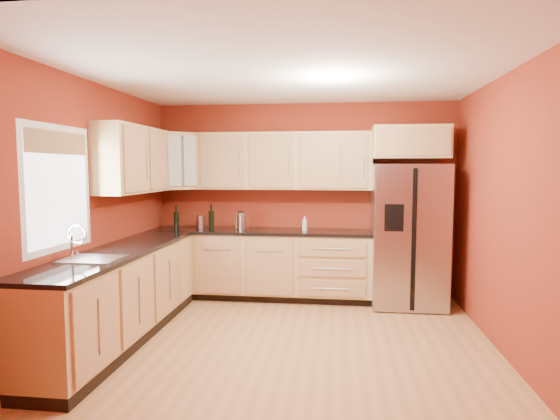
% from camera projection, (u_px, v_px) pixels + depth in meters
% --- Properties ---
extents(floor, '(4.00, 4.00, 0.00)m').
position_uv_depth(floor, '(287.00, 348.00, 4.51)').
color(floor, '#AA7F41').
rests_on(floor, ground).
extents(ceiling, '(4.00, 4.00, 0.00)m').
position_uv_depth(ceiling, '(288.00, 73.00, 4.28)').
color(ceiling, white).
rests_on(ceiling, wall_back).
extents(wall_back, '(4.00, 0.04, 2.60)m').
position_uv_depth(wall_back, '(303.00, 200.00, 6.37)').
color(wall_back, maroon).
rests_on(wall_back, floor).
extents(wall_front, '(4.00, 0.04, 2.60)m').
position_uv_depth(wall_front, '(245.00, 250.00, 2.42)').
color(wall_front, maroon).
rests_on(wall_front, floor).
extents(wall_left, '(0.04, 4.00, 2.60)m').
position_uv_depth(wall_left, '(88.00, 211.00, 4.65)').
color(wall_left, maroon).
rests_on(wall_left, floor).
extents(wall_right, '(0.04, 4.00, 2.60)m').
position_uv_depth(wall_right, '(511.00, 216.00, 4.15)').
color(wall_right, maroon).
rests_on(wall_right, floor).
extents(base_cabinets_back, '(2.90, 0.60, 0.88)m').
position_uv_depth(base_cabinets_back, '(260.00, 265.00, 6.22)').
color(base_cabinets_back, tan).
rests_on(base_cabinets_back, floor).
extents(base_cabinets_left, '(0.60, 2.80, 0.88)m').
position_uv_depth(base_cabinets_left, '(119.00, 297.00, 4.68)').
color(base_cabinets_left, tan).
rests_on(base_cabinets_left, floor).
extents(countertop_back, '(2.90, 0.62, 0.04)m').
position_uv_depth(countertop_back, '(260.00, 231.00, 6.17)').
color(countertop_back, black).
rests_on(countertop_back, base_cabinets_back).
extents(countertop_left, '(0.62, 2.80, 0.04)m').
position_uv_depth(countertop_left, '(118.00, 252.00, 4.64)').
color(countertop_left, black).
rests_on(countertop_left, base_cabinets_left).
extents(upper_cabinets_back, '(2.30, 0.33, 0.75)m').
position_uv_depth(upper_cabinets_back, '(284.00, 161.00, 6.20)').
color(upper_cabinets_back, tan).
rests_on(upper_cabinets_back, wall_back).
extents(upper_cabinets_left, '(0.33, 1.35, 0.75)m').
position_uv_depth(upper_cabinets_left, '(134.00, 160.00, 5.30)').
color(upper_cabinets_left, tan).
rests_on(upper_cabinets_left, wall_left).
extents(corner_upper_cabinet, '(0.67, 0.67, 0.75)m').
position_uv_depth(corner_upper_cabinet, '(176.00, 161.00, 6.21)').
color(corner_upper_cabinet, tan).
rests_on(corner_upper_cabinet, wall_back).
extents(over_fridge_cabinet, '(0.92, 0.60, 0.40)m').
position_uv_depth(over_fridge_cabinet, '(409.00, 143.00, 5.84)').
color(over_fridge_cabinet, tan).
rests_on(over_fridge_cabinet, wall_back).
extents(refrigerator, '(0.90, 0.75, 1.78)m').
position_uv_depth(refrigerator, '(408.00, 235.00, 5.87)').
color(refrigerator, '#AFB0B4').
rests_on(refrigerator, floor).
extents(window, '(0.03, 0.90, 1.00)m').
position_uv_depth(window, '(59.00, 188.00, 4.13)').
color(window, white).
rests_on(window, wall_left).
extents(sink_faucet, '(0.50, 0.42, 0.30)m').
position_uv_depth(sink_faucet, '(91.00, 243.00, 4.13)').
color(sink_faucet, silver).
rests_on(sink_faucet, countertop_left).
extents(canister_left, '(0.12, 0.12, 0.17)m').
position_uv_depth(canister_left, '(201.00, 222.00, 6.32)').
color(canister_left, '#AFB0B4').
rests_on(canister_left, countertop_back).
extents(canister_right, '(0.15, 0.15, 0.21)m').
position_uv_depth(canister_right, '(242.00, 222.00, 6.16)').
color(canister_right, '#AFB0B4').
rests_on(canister_right, countertop_back).
extents(wine_bottle_a, '(0.07, 0.07, 0.31)m').
position_uv_depth(wine_bottle_a, '(176.00, 217.00, 6.29)').
color(wine_bottle_a, black).
rests_on(wine_bottle_a, countertop_back).
extents(wine_bottle_b, '(0.09, 0.09, 0.33)m').
position_uv_depth(wine_bottle_b, '(211.00, 216.00, 6.29)').
color(wine_bottle_b, black).
rests_on(wine_bottle_b, countertop_back).
extents(knife_block, '(0.12, 0.12, 0.20)m').
position_uv_depth(knife_block, '(241.00, 222.00, 6.22)').
color(knife_block, tan).
rests_on(knife_block, countertop_back).
extents(soap_dispenser, '(0.08, 0.08, 0.19)m').
position_uv_depth(soap_dispenser, '(305.00, 224.00, 6.05)').
color(soap_dispenser, silver).
rests_on(soap_dispenser, countertop_back).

